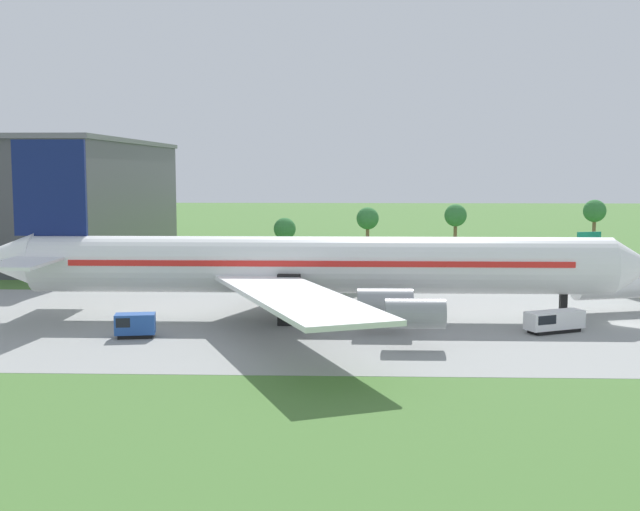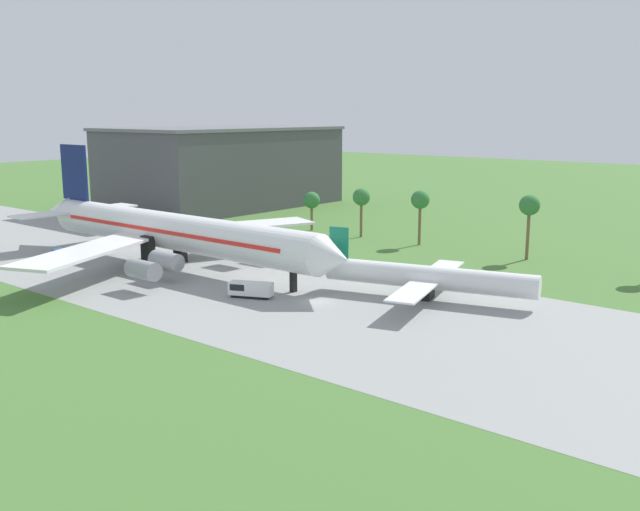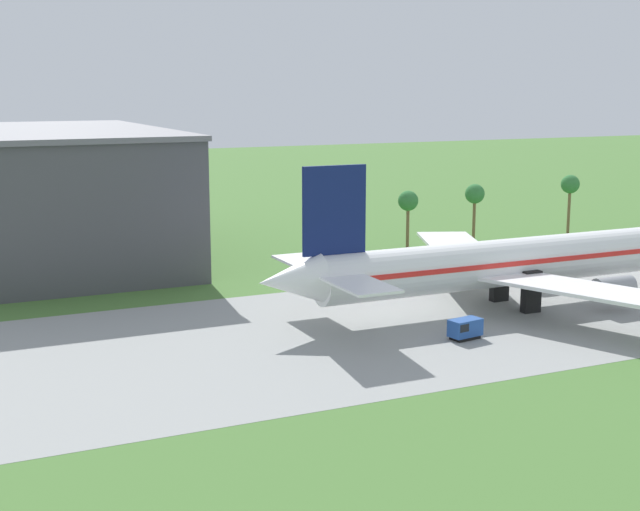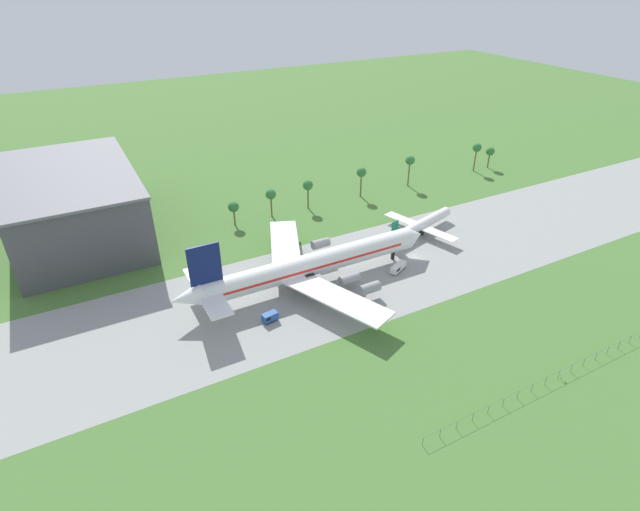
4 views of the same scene
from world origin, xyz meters
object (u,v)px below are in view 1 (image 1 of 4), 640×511
object	(u,v)px
jet_airliner	(308,265)
terminal_building	(44,199)
fuel_truck	(134,325)
baggage_tug	(553,321)

from	to	relation	value
jet_airliner	terminal_building	bearing A→B (deg)	130.94
fuel_truck	jet_airliner	bearing A→B (deg)	31.69
fuel_truck	terminal_building	xyz separation A→B (m)	(-35.22, 69.57, 9.48)
baggage_tug	terminal_building	world-z (taller)	terminal_building
fuel_truck	terminal_building	bearing A→B (deg)	116.85
jet_airliner	terminal_building	size ratio (longest dim) A/B	1.22
jet_airliner	baggage_tug	distance (m)	26.02
jet_airliner	terminal_building	xyz separation A→B (m)	(-51.59, 59.47, 4.82)
jet_airliner	baggage_tug	size ratio (longest dim) A/B	11.65
baggage_tug	terminal_building	distance (m)	101.22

